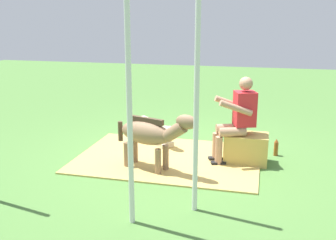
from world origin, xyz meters
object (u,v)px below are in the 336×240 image
at_px(soda_bottle, 276,147).
at_px(pony_lying, 150,131).
at_px(tent_pole_left, 196,108).
at_px(person_seated, 237,117).
at_px(hay_bale, 246,148).
at_px(pony_standing, 151,134).
at_px(tent_pole_mid, 130,114).

bearing_deg(soda_bottle, pony_lying, -6.38).
xyz_separation_m(pony_lying, tent_pole_left, (-1.26, 2.40, 1.03)).
xyz_separation_m(person_seated, pony_lying, (1.60, -0.72, -0.54)).
height_order(hay_bale, pony_standing, pony_standing).
height_order(person_seated, pony_lying, person_seated).
height_order(hay_bale, tent_pole_mid, tent_pole_mid).
bearing_deg(tent_pole_mid, pony_standing, -81.46).
relative_size(hay_bale, person_seated, 0.49).
bearing_deg(person_seated, pony_lying, -24.33).
distance_m(pony_standing, tent_pole_mid, 1.66).
relative_size(pony_standing, tent_pole_mid, 0.53).
bearing_deg(person_seated, soda_bottle, -142.45).
bearing_deg(pony_standing, person_seated, -152.23).
bearing_deg(soda_bottle, hay_bale, 43.42).
height_order(person_seated, pony_standing, person_seated).
xyz_separation_m(hay_bale, tent_pole_left, (0.49, 1.71, 1.00)).
bearing_deg(person_seated, tent_pole_mid, 65.85).
height_order(pony_standing, pony_lying, pony_standing).
relative_size(person_seated, tent_pole_left, 0.55).
bearing_deg(tent_pole_left, tent_pole_mid, 36.02).
distance_m(person_seated, tent_pole_mid, 2.37).
bearing_deg(tent_pole_left, pony_lying, -62.22).
bearing_deg(person_seated, pony_standing, 27.77).
xyz_separation_m(person_seated, pony_standing, (1.18, 0.62, -0.18)).
bearing_deg(hay_bale, pony_standing, 26.26).
xyz_separation_m(person_seated, tent_pole_left, (0.34, 1.67, 0.49)).
relative_size(pony_lying, tent_pole_mid, 0.49).
xyz_separation_m(hay_bale, person_seated, (0.16, 0.04, 0.51)).
distance_m(hay_bale, pony_lying, 1.88).
relative_size(pony_lying, soda_bottle, 4.22).
xyz_separation_m(pony_standing, soda_bottle, (-1.79, -1.09, -0.42)).
xyz_separation_m(pony_standing, pony_lying, (0.42, -1.34, -0.37)).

